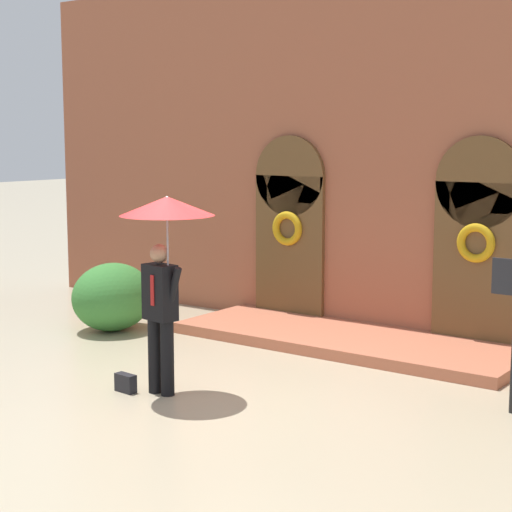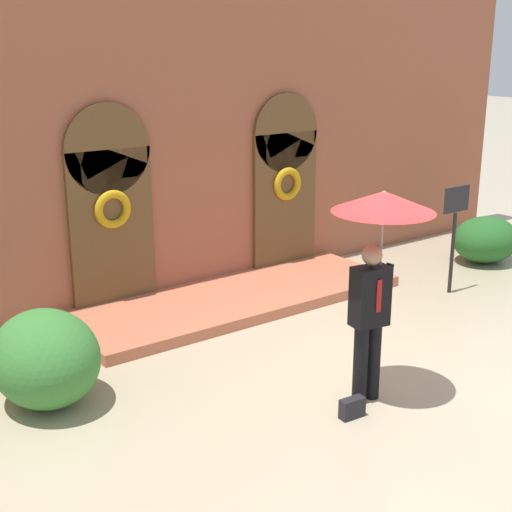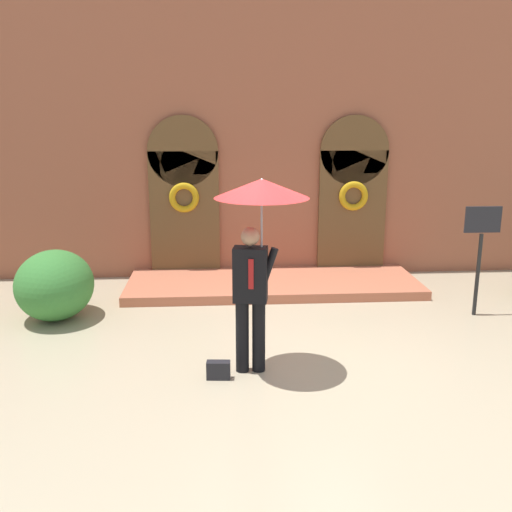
{
  "view_description": "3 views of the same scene",
  "coord_description": "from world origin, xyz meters",
  "px_view_note": "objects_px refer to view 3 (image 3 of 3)",
  "views": [
    {
      "loc": [
        6.11,
        -7.61,
        3.06
      ],
      "look_at": [
        -0.58,
        1.58,
        1.44
      ],
      "focal_mm": 60.0,
      "sensor_mm": 36.0,
      "label": 1
    },
    {
      "loc": [
        -5.84,
        -5.37,
        3.85
      ],
      "look_at": [
        -0.62,
        1.73,
        1.19
      ],
      "focal_mm": 50.0,
      "sensor_mm": 36.0,
      "label": 2
    },
    {
      "loc": [
        -0.96,
        -6.77,
        3.09
      ],
      "look_at": [
        -0.44,
        1.13,
        1.09
      ],
      "focal_mm": 40.0,
      "sensor_mm": 36.0,
      "label": 3
    }
  ],
  "objects_px": {
    "sign_post": "(481,243)",
    "handbag": "(218,370)",
    "shrub_left": "(55,285)",
    "person_with_umbrella": "(259,218)"
  },
  "relations": [
    {
      "from": "handbag",
      "to": "shrub_left",
      "type": "bearing_deg",
      "value": 142.75
    },
    {
      "from": "sign_post",
      "to": "shrub_left",
      "type": "height_order",
      "value": "sign_post"
    },
    {
      "from": "person_with_umbrella",
      "to": "sign_post",
      "type": "relative_size",
      "value": 1.37
    },
    {
      "from": "person_with_umbrella",
      "to": "shrub_left",
      "type": "distance_m",
      "value": 3.86
    },
    {
      "from": "handbag",
      "to": "shrub_left",
      "type": "distance_m",
      "value": 3.37
    },
    {
      "from": "person_with_umbrella",
      "to": "handbag",
      "type": "distance_m",
      "value": 1.88
    },
    {
      "from": "person_with_umbrella",
      "to": "handbag",
      "type": "relative_size",
      "value": 8.44
    },
    {
      "from": "sign_post",
      "to": "shrub_left",
      "type": "distance_m",
      "value": 6.53
    },
    {
      "from": "person_with_umbrella",
      "to": "sign_post",
      "type": "xyz_separation_m",
      "value": [
        3.52,
        1.76,
        -0.75
      ]
    },
    {
      "from": "sign_post",
      "to": "handbag",
      "type": "bearing_deg",
      "value": -153.94
    }
  ]
}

